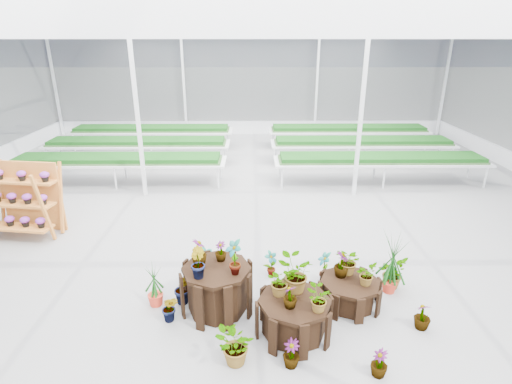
{
  "coord_description": "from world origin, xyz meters",
  "views": [
    {
      "loc": [
        0.07,
        -6.72,
        4.2
      ],
      "look_at": [
        0.14,
        0.83,
        1.3
      ],
      "focal_mm": 28.0,
      "sensor_mm": 36.0,
      "label": 1
    }
  ],
  "objects_px": {
    "plinth_mid": "(294,317)",
    "shelf_rack": "(22,202)",
    "plinth_tall": "(217,288)",
    "plinth_low": "(349,292)"
  },
  "relations": [
    {
      "from": "shelf_rack",
      "to": "plinth_low",
      "type": "bearing_deg",
      "value": -13.35
    },
    {
      "from": "plinth_tall",
      "to": "plinth_mid",
      "type": "xyz_separation_m",
      "value": [
        1.2,
        -0.6,
        -0.1
      ]
    },
    {
      "from": "plinth_low",
      "to": "shelf_rack",
      "type": "height_order",
      "value": "shelf_rack"
    },
    {
      "from": "plinth_low",
      "to": "plinth_mid",
      "type": "bearing_deg",
      "value": -145.01
    },
    {
      "from": "plinth_mid",
      "to": "shelf_rack",
      "type": "xyz_separation_m",
      "value": [
        -5.75,
        3.32,
        0.53
      ]
    },
    {
      "from": "plinth_tall",
      "to": "plinth_low",
      "type": "bearing_deg",
      "value": 2.6
    },
    {
      "from": "plinth_mid",
      "to": "plinth_tall",
      "type": "bearing_deg",
      "value": 153.43
    },
    {
      "from": "plinth_tall",
      "to": "plinth_mid",
      "type": "relative_size",
      "value": 1.02
    },
    {
      "from": "plinth_low",
      "to": "shelf_rack",
      "type": "distance_m",
      "value": 7.26
    },
    {
      "from": "plinth_tall",
      "to": "shelf_rack",
      "type": "bearing_deg",
      "value": 149.07
    }
  ]
}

